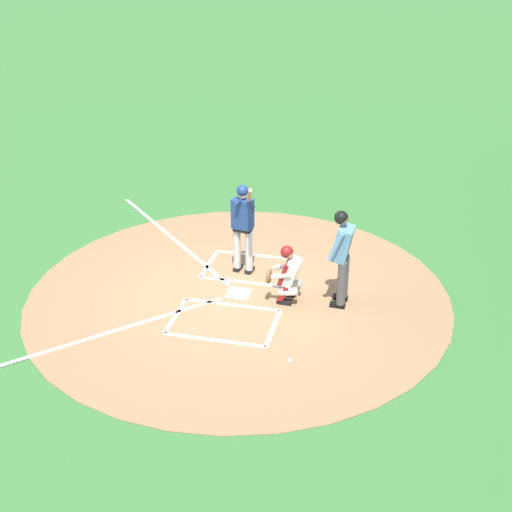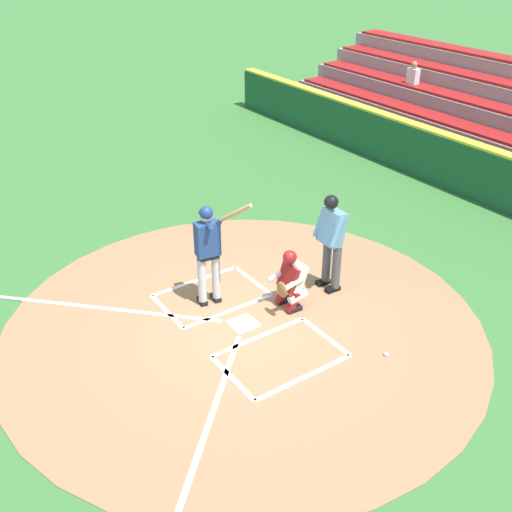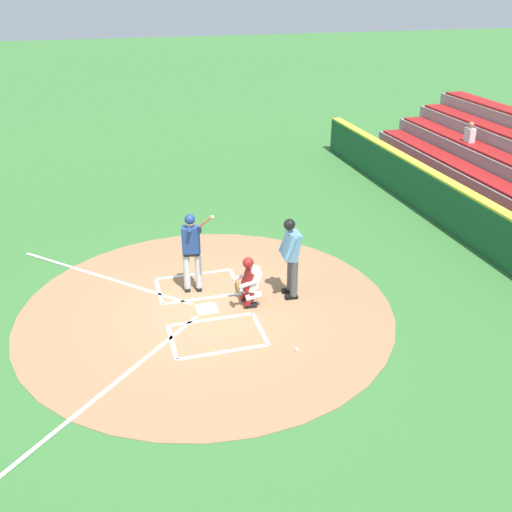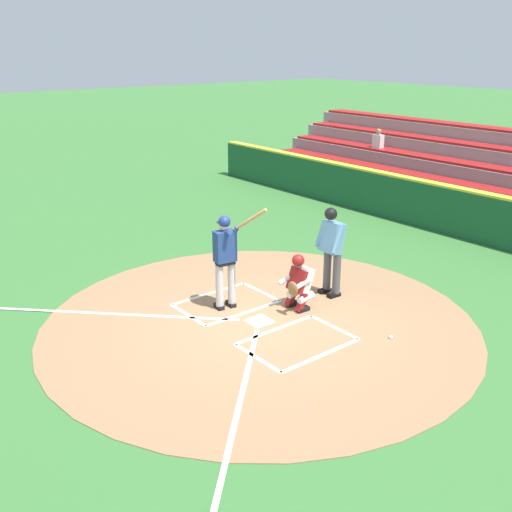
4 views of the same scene
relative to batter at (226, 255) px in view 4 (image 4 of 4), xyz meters
The scene contains 8 objects.
ground_plane 1.41m from the batter, behind, with size 120.00×120.00×0.00m, color #387033.
dirt_circle 1.40m from the batter, behind, with size 8.00×8.00×0.01m, color #99704C.
home_plate_and_chalk 1.58m from the batter, 138.80° to the left, with size 7.93×4.91×0.01m.
batter is the anchor object (origin of this frame).
catcher 1.48m from the batter, 130.39° to the right, with size 0.59×0.62×1.13m.
plate_umpire 2.19m from the batter, 111.24° to the right, with size 0.59×0.43×1.86m.
baseball 3.37m from the batter, 152.36° to the right, with size 0.07×0.07×0.07m, color white.
backstop_wall 7.68m from the batter, 96.48° to the right, with size 22.00×0.36×1.31m.
Camera 4 is at (-7.76, 6.29, 4.87)m, focal length 41.68 mm.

